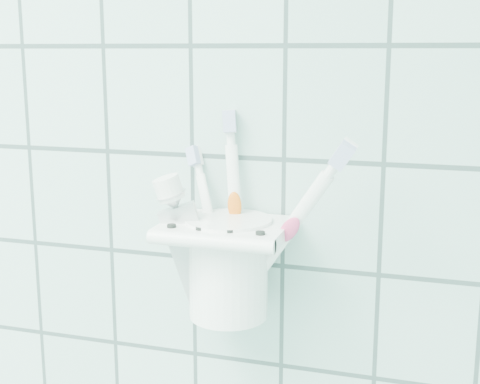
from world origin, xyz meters
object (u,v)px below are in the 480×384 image
object	(u,v)px
cup	(228,264)
toothpaste_tube	(210,230)
toothbrush_orange	(237,200)
toothbrush_pink	(229,227)
toothbrush_blue	(241,209)
holder_bracket	(226,230)

from	to	relation	value
cup	toothpaste_tube	world-z (taller)	toothpaste_tube
toothbrush_orange	toothbrush_pink	bearing A→B (deg)	-94.70
toothbrush_blue	toothbrush_orange	size ratio (longest dim) A/B	0.96
toothbrush_pink	toothpaste_tube	size ratio (longest dim) A/B	1.13
cup	toothbrush_blue	world-z (taller)	toothbrush_blue
holder_bracket	toothpaste_tube	bearing A→B (deg)	-175.02
toothpaste_tube	cup	bearing A→B (deg)	2.95
toothbrush_blue	toothpaste_tube	size ratio (longest dim) A/B	1.31
toothbrush_orange	toothpaste_tube	size ratio (longest dim) A/B	1.36
holder_bracket	toothbrush_orange	bearing A→B (deg)	73.20
toothbrush_orange	toothpaste_tube	distance (m)	0.04
cup	toothbrush_orange	world-z (taller)	toothbrush_orange
cup	toothbrush_pink	bearing A→B (deg)	-70.68
holder_bracket	toothbrush_blue	distance (m)	0.03
holder_bracket	toothpaste_tube	world-z (taller)	toothpaste_tube
holder_bracket	toothbrush_blue	bearing A→B (deg)	59.09
toothbrush_orange	toothpaste_tube	xyz separation A→B (m)	(-0.02, -0.02, -0.03)
toothbrush_blue	toothbrush_orange	world-z (taller)	toothbrush_orange
holder_bracket	toothbrush_orange	xyz separation A→B (m)	(0.01, 0.02, 0.03)
toothbrush_pink	toothbrush_orange	world-z (taller)	toothbrush_orange
holder_bracket	toothpaste_tube	size ratio (longest dim) A/B	0.80
cup	toothbrush_orange	distance (m)	0.07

